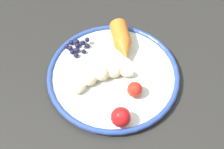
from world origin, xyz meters
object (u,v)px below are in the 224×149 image
at_px(carrot_orange, 122,41).
at_px(blueberry_pile, 77,47).
at_px(plate, 112,75).
at_px(tomato_near, 135,89).
at_px(banana, 103,76).
at_px(dining_table, 116,123).
at_px(tomato_mid, 122,117).

xyz_separation_m(carrot_orange, blueberry_pile, (0.01, 0.10, -0.01)).
xyz_separation_m(plate, blueberry_pile, (0.08, 0.07, 0.01)).
bearing_deg(blueberry_pile, plate, -139.81).
bearing_deg(carrot_orange, tomato_near, -176.34).
bearing_deg(banana, blueberry_pile, 27.19).
relative_size(plate, tomato_near, 8.93).
relative_size(plate, banana, 2.07).
bearing_deg(tomato_near, banana, 55.07).
xyz_separation_m(dining_table, carrot_orange, (0.14, -0.03, 0.13)).
relative_size(dining_table, carrot_orange, 9.06).
xyz_separation_m(plate, tomato_near, (-0.05, -0.04, 0.02)).
height_order(tomato_near, tomato_mid, tomato_mid).
distance_m(plate, tomato_mid, 0.12).
xyz_separation_m(plate, tomato_mid, (-0.12, -0.01, 0.02)).
height_order(banana, tomato_near, tomato_near).
bearing_deg(tomato_near, carrot_orange, 3.66).
xyz_separation_m(banana, tomato_near, (-0.04, -0.06, 0.00)).
relative_size(blueberry_pile, tomato_mid, 1.47).
distance_m(plate, carrot_orange, 0.09).
bearing_deg(banana, dining_table, -153.46).
bearing_deg(plate, blueberry_pile, 40.19).
bearing_deg(dining_table, plate, 2.73).
bearing_deg(tomato_mid, tomato_near, -29.34).
bearing_deg(plate, dining_table, -177.27).
bearing_deg(tomato_mid, banana, 14.65).
relative_size(banana, blueberry_pile, 2.39).
height_order(plate, banana, banana).
bearing_deg(carrot_orange, dining_table, 167.88).
height_order(carrot_orange, tomato_mid, same).
bearing_deg(tomato_near, plate, 36.62).
height_order(banana, carrot_orange, carrot_orange).
distance_m(banana, carrot_orange, 0.10).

